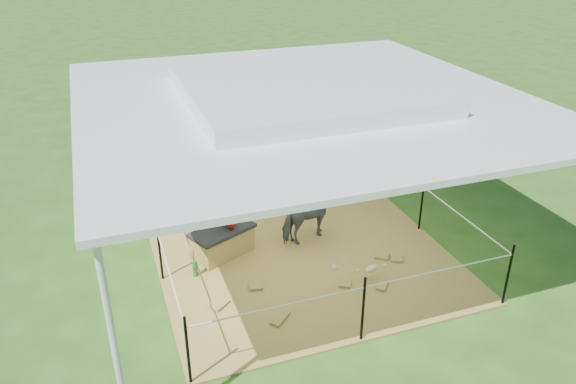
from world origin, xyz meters
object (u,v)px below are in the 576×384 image
object	(u,v)px
pony	(311,217)
trash_barrel	(371,99)
foal	(372,267)
distant_person	(268,82)
straw_bale	(223,243)
picnic_table_far	(339,73)
woman	(226,199)
green_bottle	(195,268)
picnic_table_near	(241,87)

from	to	relation	value
pony	trash_barrel	bearing A→B (deg)	-54.86
foal	distant_person	bearing A→B (deg)	63.85
straw_bale	picnic_table_far	bearing A→B (deg)	55.71
woman	trash_barrel	xyz separation A→B (m)	(5.47, 5.65, -0.58)
foal	picnic_table_far	size ratio (longest dim) A/B	0.47
straw_bale	woman	bearing A→B (deg)	0.00
foal	woman	bearing A→B (deg)	124.04
straw_bale	trash_barrel	bearing A→B (deg)	45.39
green_bottle	picnic_table_far	bearing A→B (deg)	54.70
green_bottle	pony	world-z (taller)	pony
pony	picnic_table_far	world-z (taller)	pony
green_bottle	picnic_table_far	xyz separation A→B (m)	(6.63, 9.36, 0.18)
green_bottle	trash_barrel	distance (m)	8.65
pony	distant_person	bearing A→B (deg)	-32.02
green_bottle	woman	bearing A→B (deg)	34.70
pony	foal	distance (m)	1.47
green_bottle	distant_person	xyz separation A→B (m)	(3.78, 8.06, 0.49)
pony	foal	world-z (taller)	pony
straw_bale	foal	world-z (taller)	foal
woman	pony	xyz separation A→B (m)	(1.42, -0.06, -0.56)
foal	picnic_table_far	bearing A→B (deg)	50.12
woman	picnic_table_near	xyz separation A→B (m)	(2.49, 8.27, -0.66)
green_bottle	pony	bearing A→B (deg)	10.72
picnic_table_far	trash_barrel	bearing A→B (deg)	-82.33
straw_bale	trash_barrel	xyz separation A→B (m)	(5.57, 5.65, 0.21)
straw_bale	trash_barrel	distance (m)	7.94
picnic_table_near	distant_person	world-z (taller)	distant_person
picnic_table_near	picnic_table_far	size ratio (longest dim) A/B	1.10
foal	pony	bearing A→B (deg)	89.42
green_bottle	foal	world-z (taller)	foal
picnic_table_far	distant_person	distance (m)	3.15
woman	distant_person	distance (m)	8.24
straw_bale	woman	size ratio (longest dim) A/B	0.83
pony	distant_person	xyz separation A→B (m)	(1.71, 7.67, 0.17)
woman	picnic_table_far	world-z (taller)	woman
straw_bale	pony	xyz separation A→B (m)	(1.52, -0.06, 0.23)
foal	picnic_table_far	world-z (taller)	picnic_table_far
trash_barrel	distant_person	bearing A→B (deg)	140.16
foal	picnic_table_far	xyz separation A→B (m)	(4.12, 10.35, 0.09)
trash_barrel	picnic_table_near	world-z (taller)	trash_barrel
green_bottle	picnic_table_near	size ratio (longest dim) A/B	0.15
woman	trash_barrel	size ratio (longest dim) A/B	1.28
picnic_table_far	distant_person	bearing A→B (deg)	-139.01
foal	distant_person	distance (m)	9.15
straw_bale	pony	distance (m)	1.54
pony	distant_person	world-z (taller)	distant_person
green_bottle	straw_bale	bearing A→B (deg)	39.29
picnic_table_far	picnic_table_near	bearing A→B (deg)	-153.12
foal	picnic_table_near	world-z (taller)	picnic_table_near
pony	trash_barrel	size ratio (longest dim) A/B	1.17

